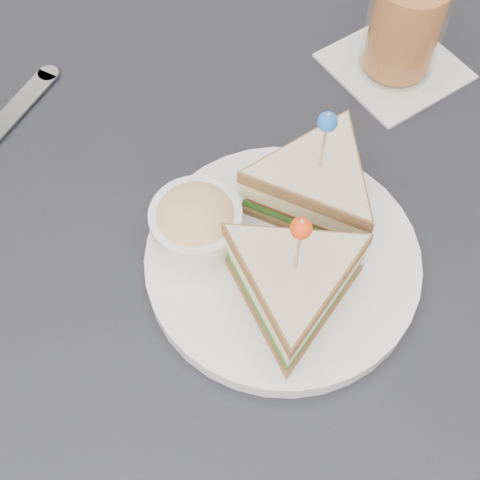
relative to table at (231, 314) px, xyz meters
The scene contains 4 objects.
ground_plane 0.67m from the table, ahead, with size 3.50×3.50×0.00m, color #3F3833.
table is the anchor object (origin of this frame).
plate_meal 0.13m from the table, 13.99° to the left, with size 0.31×0.31×0.14m.
drink_set 0.35m from the table, 49.60° to the left, with size 0.17×0.17×0.16m.
Camera 1 is at (-0.02, -0.27, 1.28)m, focal length 50.00 mm.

